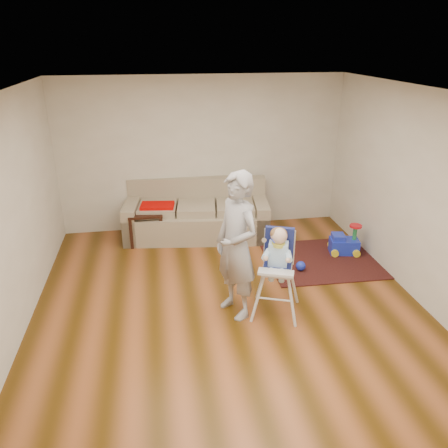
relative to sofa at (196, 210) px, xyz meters
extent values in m
plane|color=#482D09|center=(0.17, -2.30, -0.48)|extent=(5.50, 5.50, 0.00)
cube|color=beige|center=(0.17, 0.45, 0.87)|extent=(5.00, 0.04, 2.70)
cube|color=beige|center=(-2.33, -2.30, 0.87)|extent=(0.04, 5.50, 2.70)
cube|color=beige|center=(2.67, -2.30, 0.87)|extent=(0.04, 5.50, 2.70)
cube|color=white|center=(0.17, -2.30, 2.22)|extent=(5.00, 5.50, 0.04)
cube|color=#C50501|center=(-0.67, -0.06, 0.15)|extent=(0.60, 0.42, 0.04)
cube|color=black|center=(1.96, -1.28, -0.47)|extent=(1.97, 1.50, 0.02)
sphere|color=blue|center=(1.40, -1.56, -0.39)|extent=(0.15, 0.15, 0.15)
cylinder|color=blue|center=(0.67, -2.63, 0.57)|extent=(0.05, 0.12, 0.01)
imported|color=gray|center=(0.24, -2.44, 0.45)|extent=(0.70, 0.81, 1.86)
camera|label=1|loc=(-0.69, -7.07, 2.75)|focal=35.00mm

